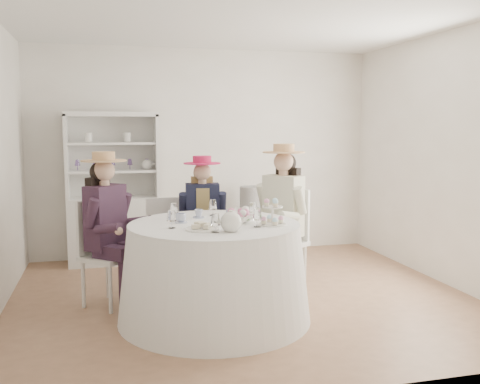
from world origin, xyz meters
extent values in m
plane|color=#8C6246|center=(0.00, 0.00, 0.00)|extent=(4.50, 4.50, 0.00)
plane|color=white|center=(0.00, 0.00, 2.70)|extent=(4.50, 4.50, 0.00)
plane|color=silver|center=(0.00, 2.00, 1.35)|extent=(4.50, 0.00, 4.50)
plane|color=silver|center=(0.00, -2.00, 1.35)|extent=(4.50, 0.00, 4.50)
plane|color=silver|center=(2.25, 0.00, 1.35)|extent=(0.00, 4.50, 4.50)
cone|color=white|center=(-0.38, -0.49, 0.42)|extent=(1.69, 1.69, 0.84)
cylinder|color=white|center=(-0.38, -0.49, 0.85)|extent=(1.49, 1.49, 0.02)
cube|color=silver|center=(-1.20, 1.74, 0.41)|extent=(1.18, 0.70, 0.83)
cube|color=silver|center=(-1.20, 1.92, 1.34)|extent=(1.07, 0.34, 1.01)
cube|color=silver|center=(-1.20, 1.74, 1.84)|extent=(1.18, 0.70, 0.06)
cube|color=silver|center=(-1.73, 1.74, 1.34)|extent=(0.15, 0.41, 1.01)
cube|color=silver|center=(-0.66, 1.74, 1.34)|extent=(0.15, 0.41, 1.01)
cube|color=silver|center=(-1.20, 1.74, 1.15)|extent=(1.09, 0.64, 0.03)
cube|color=silver|center=(-1.20, 1.74, 1.49)|extent=(1.09, 0.64, 0.03)
sphere|color=white|center=(-0.78, 1.74, 1.22)|extent=(0.13, 0.13, 0.13)
cube|color=silver|center=(0.54, 1.63, 0.31)|extent=(0.47, 0.47, 0.63)
cylinder|color=black|center=(0.54, 1.63, 0.78)|extent=(0.33, 0.33, 0.30)
cube|color=silver|center=(-1.28, 0.10, 0.47)|extent=(0.59, 0.59, 0.04)
cylinder|color=silver|center=(-1.28, -0.14, 0.23)|extent=(0.04, 0.04, 0.46)
cylinder|color=silver|center=(-1.05, 0.11, 0.23)|extent=(0.04, 0.04, 0.46)
cylinder|color=silver|center=(-1.52, 0.09, 0.23)|extent=(0.04, 0.04, 0.46)
cylinder|color=silver|center=(-1.29, 0.33, 0.23)|extent=(0.04, 0.04, 0.46)
cube|color=silver|center=(-1.42, 0.22, 0.75)|extent=(0.29, 0.31, 0.52)
cube|color=black|center=(-1.30, 0.11, 0.85)|extent=(0.41, 0.41, 0.60)
cube|color=black|center=(-1.26, -0.06, 0.55)|extent=(0.35, 0.34, 0.12)
cylinder|color=black|center=(-1.15, -0.16, 0.24)|extent=(0.10, 0.10, 0.48)
cylinder|color=black|center=(-1.42, -0.07, 0.92)|extent=(0.20, 0.19, 0.29)
cube|color=black|center=(-1.13, 0.08, 0.55)|extent=(0.35, 0.34, 0.12)
cylinder|color=black|center=(-1.02, -0.02, 0.24)|extent=(0.10, 0.10, 0.48)
cylinder|color=black|center=(-1.12, 0.24, 0.92)|extent=(0.20, 0.19, 0.29)
cylinder|color=#D8A889|center=(-1.30, 0.11, 1.17)|extent=(0.09, 0.09, 0.08)
sphere|color=#D8A889|center=(-1.30, 0.11, 1.29)|extent=(0.20, 0.20, 0.20)
sphere|color=black|center=(-1.33, 0.14, 1.27)|extent=(0.20, 0.20, 0.20)
cube|color=black|center=(-1.36, 0.17, 1.03)|extent=(0.23, 0.24, 0.39)
cylinder|color=tan|center=(-1.30, 0.11, 1.38)|extent=(0.42, 0.42, 0.01)
cylinder|color=tan|center=(-1.30, 0.11, 1.42)|extent=(0.21, 0.21, 0.08)
cube|color=silver|center=(-0.29, 0.58, 0.44)|extent=(0.44, 0.44, 0.04)
cylinder|color=silver|center=(-0.47, 0.44, 0.22)|extent=(0.04, 0.04, 0.43)
cylinder|color=silver|center=(-0.15, 0.41, 0.22)|extent=(0.04, 0.04, 0.43)
cylinder|color=silver|center=(-0.43, 0.76, 0.22)|extent=(0.04, 0.04, 0.43)
cylinder|color=silver|center=(-0.12, 0.72, 0.22)|extent=(0.04, 0.04, 0.43)
cube|color=silver|center=(-0.27, 0.76, 0.71)|extent=(0.37, 0.07, 0.49)
cube|color=#181B31|center=(-0.29, 0.60, 0.81)|extent=(0.37, 0.24, 0.57)
cube|color=tan|center=(-0.29, 0.60, 0.81)|extent=(0.16, 0.23, 0.49)
cube|color=#181B31|center=(-0.39, 0.47, 0.52)|extent=(0.17, 0.35, 0.12)
cylinder|color=#181B31|center=(-0.41, 0.34, 0.23)|extent=(0.10, 0.10, 0.45)
cylinder|color=#181B31|center=(-0.50, 0.59, 0.87)|extent=(0.11, 0.18, 0.27)
cube|color=#181B31|center=(-0.22, 0.45, 0.52)|extent=(0.17, 0.35, 0.12)
cylinder|color=#181B31|center=(-0.23, 0.32, 0.23)|extent=(0.10, 0.10, 0.45)
cylinder|color=#181B31|center=(-0.09, 0.54, 0.87)|extent=(0.11, 0.18, 0.27)
cylinder|color=#D8A889|center=(-0.29, 0.60, 1.11)|extent=(0.09, 0.09, 0.08)
sphere|color=#D8A889|center=(-0.29, 0.60, 1.22)|extent=(0.19, 0.19, 0.19)
sphere|color=tan|center=(-0.28, 0.64, 1.20)|extent=(0.19, 0.19, 0.19)
cube|color=tan|center=(-0.28, 0.68, 0.97)|extent=(0.24, 0.11, 0.37)
cylinder|color=#CA1E52|center=(-0.29, 0.60, 1.31)|extent=(0.39, 0.39, 0.01)
cylinder|color=#CA1E52|center=(-0.29, 0.60, 1.35)|extent=(0.20, 0.20, 0.08)
cube|color=silver|center=(0.46, 0.17, 0.49)|extent=(0.60, 0.60, 0.04)
cylinder|color=silver|center=(0.22, 0.20, 0.24)|extent=(0.04, 0.04, 0.47)
cylinder|color=silver|center=(0.43, -0.07, 0.24)|extent=(0.04, 0.04, 0.47)
cylinder|color=silver|center=(0.50, 0.41, 0.24)|extent=(0.04, 0.04, 0.47)
cylinder|color=silver|center=(0.71, 0.14, 0.24)|extent=(0.04, 0.04, 0.47)
cube|color=silver|center=(0.62, 0.29, 0.78)|extent=(0.27, 0.35, 0.54)
cube|color=beige|center=(0.48, 0.18, 0.88)|extent=(0.41, 0.44, 0.63)
cube|color=beige|center=(0.30, 0.17, 0.57)|extent=(0.38, 0.33, 0.13)
cylinder|color=beige|center=(0.18, 0.08, 0.25)|extent=(0.11, 0.11, 0.50)
cylinder|color=beige|center=(0.31, 0.34, 0.96)|extent=(0.21, 0.19, 0.30)
cube|color=beige|center=(0.42, 0.02, 0.57)|extent=(0.38, 0.33, 0.13)
cylinder|color=beige|center=(0.30, -0.08, 0.25)|extent=(0.11, 0.11, 0.50)
cylinder|color=beige|center=(0.58, -0.02, 0.96)|extent=(0.21, 0.19, 0.30)
cylinder|color=#D8A889|center=(0.48, 0.18, 1.22)|extent=(0.10, 0.10, 0.09)
sphere|color=#D8A889|center=(0.48, 0.18, 1.34)|extent=(0.20, 0.20, 0.20)
sphere|color=black|center=(0.52, 0.21, 1.32)|extent=(0.20, 0.20, 0.20)
cube|color=black|center=(0.55, 0.24, 1.07)|extent=(0.22, 0.26, 0.41)
cylinder|color=tan|center=(0.48, 0.18, 1.43)|extent=(0.43, 0.43, 0.01)
cylinder|color=tan|center=(0.48, 0.18, 1.48)|extent=(0.22, 0.22, 0.09)
cube|color=silver|center=(-0.69, 1.00, 0.43)|extent=(0.38, 0.38, 0.04)
cylinder|color=silver|center=(-0.54, 1.15, 0.21)|extent=(0.03, 0.03, 0.42)
cylinder|color=silver|center=(-0.84, 1.15, 0.21)|extent=(0.03, 0.03, 0.42)
cylinder|color=silver|center=(-0.54, 0.85, 0.21)|extent=(0.03, 0.03, 0.42)
cylinder|color=silver|center=(-0.84, 0.84, 0.21)|extent=(0.03, 0.03, 0.42)
cube|color=silver|center=(-0.69, 0.83, 0.69)|extent=(0.36, 0.03, 0.48)
imported|color=white|center=(-0.66, -0.40, 0.90)|extent=(0.11, 0.11, 0.07)
imported|color=white|center=(-0.47, -0.19, 0.89)|extent=(0.10, 0.10, 0.07)
imported|color=white|center=(-0.19, -0.29, 0.89)|extent=(0.09, 0.09, 0.07)
imported|color=white|center=(-0.15, -0.51, 0.89)|extent=(0.28, 0.28, 0.06)
sphere|color=pink|center=(-0.10, -0.54, 0.94)|extent=(0.06, 0.06, 0.06)
sphere|color=white|center=(-0.12, -0.51, 0.94)|extent=(0.06, 0.06, 0.06)
sphere|color=pink|center=(-0.15, -0.49, 0.94)|extent=(0.06, 0.06, 0.06)
sphere|color=white|center=(-0.18, -0.50, 0.94)|extent=(0.06, 0.06, 0.06)
sphere|color=pink|center=(-0.21, -0.53, 0.94)|extent=(0.06, 0.06, 0.06)
sphere|color=white|center=(-0.21, -0.56, 0.94)|extent=(0.06, 0.06, 0.06)
sphere|color=pink|center=(-0.18, -0.59, 0.94)|extent=(0.06, 0.06, 0.06)
sphere|color=white|center=(-0.15, -0.60, 0.94)|extent=(0.06, 0.06, 0.06)
sphere|color=pink|center=(-0.12, -0.58, 0.94)|extent=(0.06, 0.06, 0.06)
sphere|color=white|center=(-0.33, -0.89, 0.93)|extent=(0.17, 0.17, 0.17)
cylinder|color=white|center=(-0.22, -0.89, 0.94)|extent=(0.10, 0.03, 0.08)
cylinder|color=white|center=(-0.33, -0.89, 1.02)|extent=(0.04, 0.04, 0.02)
cylinder|color=white|center=(-0.54, -0.76, 0.86)|extent=(0.28, 0.28, 0.01)
cube|color=beige|center=(-0.59, -0.78, 0.89)|extent=(0.06, 0.04, 0.03)
cube|color=beige|center=(-0.54, -0.76, 0.90)|extent=(0.07, 0.06, 0.03)
cube|color=beige|center=(-0.48, -0.74, 0.89)|extent=(0.08, 0.07, 0.03)
cube|color=beige|center=(-0.56, -0.72, 0.90)|extent=(0.08, 0.08, 0.03)
cube|color=beige|center=(-0.51, -0.80, 0.89)|extent=(0.07, 0.08, 0.03)
cylinder|color=white|center=(0.08, -0.70, 0.86)|extent=(0.23, 0.23, 0.01)
cylinder|color=white|center=(0.08, -0.70, 0.94)|extent=(0.02, 0.02, 0.16)
cylinder|color=white|center=(0.08, -0.70, 1.01)|extent=(0.18, 0.18, 0.01)
camera|label=1|loc=(-1.29, -4.99, 1.69)|focal=40.00mm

